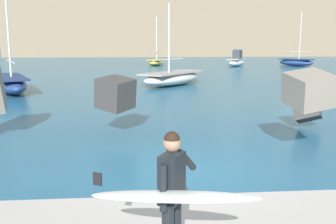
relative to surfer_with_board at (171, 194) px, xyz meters
name	(u,v)px	position (x,y,z in m)	size (l,w,h in m)	color
ground_plane	(185,175)	(0.74, 4.31, -1.28)	(400.00, 400.00, 0.00)	#235B7A
breakwater_jetty	(159,110)	(0.29, 6.56, -0.14)	(32.74, 8.62, 2.39)	#3D3A38
surfer_with_board	(171,194)	(0.00, 0.00, 0.00)	(2.01, 1.55, 1.78)	black
boat_near_left	(173,78)	(2.29, 23.33, -0.76)	(5.62, 6.28, 5.60)	beige
boat_near_centre	(296,62)	(19.88, 43.65, -0.76)	(4.45, 4.61, 6.56)	navy
boat_near_right	(11,83)	(-7.84, 19.98, -0.71)	(3.81, 6.08, 7.64)	navy
boat_mid_left	(156,62)	(2.45, 46.83, -0.82)	(2.87, 4.64, 6.18)	#EAC64C
boat_mid_centre	(237,61)	(12.39, 44.20, -0.62)	(3.70, 4.99, 2.07)	white
headland_bluff	(216,24)	(20.04, 93.63, 5.99)	(93.53, 39.88, 14.49)	#847056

